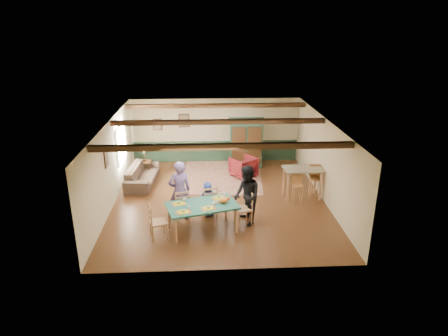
{
  "coord_description": "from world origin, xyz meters",
  "views": [
    {
      "loc": [
        -0.48,
        -12.25,
        5.72
      ],
      "look_at": [
        0.15,
        0.01,
        1.15
      ],
      "focal_mm": 32.0,
      "sensor_mm": 36.0,
      "label": 1
    }
  ],
  "objects_px": {
    "armoire": "(246,143)",
    "armchair": "(243,167)",
    "end_table": "(145,168)",
    "bar_stool_left": "(297,189)",
    "dining_chair_end_right": "(243,208)",
    "table_lamp": "(144,155)",
    "dining_table": "(202,218)",
    "cat": "(223,200)",
    "dining_chair_far_right": "(209,201)",
    "person_woman": "(247,196)",
    "person_man": "(180,191)",
    "person_child": "(208,199)",
    "dining_chair_end_left": "(158,221)",
    "counter_table": "(302,183)",
    "sofa": "(142,175)",
    "bar_stool_right": "(315,182)",
    "dining_chair_far_left": "(181,205)"
  },
  "relations": [
    {
      "from": "armoire",
      "to": "end_table",
      "type": "bearing_deg",
      "value": -167.92
    },
    {
      "from": "dining_chair_end_left",
      "to": "person_woman",
      "type": "height_order",
      "value": "person_woman"
    },
    {
      "from": "armchair",
      "to": "bar_stool_left",
      "type": "distance_m",
      "value": 2.95
    },
    {
      "from": "cat",
      "to": "bar_stool_right",
      "type": "distance_m",
      "value": 3.83
    },
    {
      "from": "dining_chair_far_right",
      "to": "person_woman",
      "type": "height_order",
      "value": "person_woman"
    },
    {
      "from": "dining_chair_far_right",
      "to": "cat",
      "type": "relative_size",
      "value": 2.64
    },
    {
      "from": "person_child",
      "to": "bar_stool_right",
      "type": "distance_m",
      "value": 3.83
    },
    {
      "from": "bar_stool_right",
      "to": "dining_chair_end_right",
      "type": "bearing_deg",
      "value": -142.72
    },
    {
      "from": "dining_table",
      "to": "dining_chair_far_right",
      "type": "xyz_separation_m",
      "value": [
        0.2,
        0.88,
        0.11
      ]
    },
    {
      "from": "dining_chair_far_right",
      "to": "person_man",
      "type": "relative_size",
      "value": 0.55
    },
    {
      "from": "dining_table",
      "to": "counter_table",
      "type": "bearing_deg",
      "value": 32.08
    },
    {
      "from": "dining_chair_end_right",
      "to": "bar_stool_right",
      "type": "xyz_separation_m",
      "value": [
        2.62,
        1.76,
        0.05
      ]
    },
    {
      "from": "person_man",
      "to": "bar_stool_right",
      "type": "height_order",
      "value": "person_man"
    },
    {
      "from": "end_table",
      "to": "bar_stool_right",
      "type": "distance_m",
      "value": 6.55
    },
    {
      "from": "dining_chair_far_left",
      "to": "person_child",
      "type": "bearing_deg",
      "value": -174.29
    },
    {
      "from": "dining_chair_end_left",
      "to": "counter_table",
      "type": "distance_m",
      "value": 5.21
    },
    {
      "from": "counter_table",
      "to": "dining_chair_end_left",
      "type": "bearing_deg",
      "value": -151.71
    },
    {
      "from": "person_woman",
      "to": "end_table",
      "type": "bearing_deg",
      "value": -156.0
    },
    {
      "from": "table_lamp",
      "to": "armoire",
      "type": "bearing_deg",
      "value": 10.21
    },
    {
      "from": "person_child",
      "to": "bar_stool_left",
      "type": "bearing_deg",
      "value": 177.46
    },
    {
      "from": "cat",
      "to": "armchair",
      "type": "relative_size",
      "value": 0.45
    },
    {
      "from": "bar_stool_left",
      "to": "dining_chair_end_right",
      "type": "bearing_deg",
      "value": -145.25
    },
    {
      "from": "person_child",
      "to": "bar_stool_left",
      "type": "height_order",
      "value": "person_child"
    },
    {
      "from": "person_man",
      "to": "bar_stool_left",
      "type": "bearing_deg",
      "value": 178.03
    },
    {
      "from": "cat",
      "to": "counter_table",
      "type": "height_order",
      "value": "counter_table"
    },
    {
      "from": "dining_chair_far_left",
      "to": "person_child",
      "type": "relative_size",
      "value": 0.95
    },
    {
      "from": "armchair",
      "to": "counter_table",
      "type": "distance_m",
      "value": 2.74
    },
    {
      "from": "end_table",
      "to": "dining_chair_end_left",
      "type": "bearing_deg",
      "value": -78.22
    },
    {
      "from": "end_table",
      "to": "bar_stool_left",
      "type": "xyz_separation_m",
      "value": [
        5.36,
        -2.91,
        0.22
      ]
    },
    {
      "from": "dining_chair_far_left",
      "to": "dining_chair_far_right",
      "type": "height_order",
      "value": "same"
    },
    {
      "from": "person_woman",
      "to": "table_lamp",
      "type": "relative_size",
      "value": 3.53
    },
    {
      "from": "dining_chair_far_right",
      "to": "end_table",
      "type": "bearing_deg",
      "value": -72.83
    },
    {
      "from": "dining_chair_end_right",
      "to": "table_lamp",
      "type": "xyz_separation_m",
      "value": [
        -3.44,
        4.23,
        0.29
      ]
    },
    {
      "from": "dining_chair_far_right",
      "to": "person_woman",
      "type": "relative_size",
      "value": 0.58
    },
    {
      "from": "table_lamp",
      "to": "person_man",
      "type": "bearing_deg",
      "value": -67.87
    },
    {
      "from": "table_lamp",
      "to": "bar_stool_right",
      "type": "relative_size",
      "value": 0.45
    },
    {
      "from": "dining_chair_far_right",
      "to": "table_lamp",
      "type": "bearing_deg",
      "value": -72.83
    },
    {
      "from": "person_man",
      "to": "cat",
      "type": "bearing_deg",
      "value": 136.55
    },
    {
      "from": "dining_chair_end_right",
      "to": "sofa",
      "type": "height_order",
      "value": "dining_chair_end_right"
    },
    {
      "from": "cat",
      "to": "dining_table",
      "type": "bearing_deg",
      "value": 169.7
    },
    {
      "from": "dining_table",
      "to": "dining_chair_end_left",
      "type": "bearing_deg",
      "value": -163.86
    },
    {
      "from": "cat",
      "to": "end_table",
      "type": "bearing_deg",
      "value": 106.01
    },
    {
      "from": "dining_chair_far_left",
      "to": "armchair",
      "type": "bearing_deg",
      "value": -138.16
    },
    {
      "from": "armoire",
      "to": "armchair",
      "type": "bearing_deg",
      "value": -98.92
    },
    {
      "from": "dining_table",
      "to": "cat",
      "type": "height_order",
      "value": "cat"
    },
    {
      "from": "end_table",
      "to": "counter_table",
      "type": "height_order",
      "value": "counter_table"
    },
    {
      "from": "person_woman",
      "to": "cat",
      "type": "height_order",
      "value": "person_woman"
    },
    {
      "from": "dining_chair_far_right",
      "to": "table_lamp",
      "type": "height_order",
      "value": "table_lamp"
    },
    {
      "from": "dining_chair_end_left",
      "to": "table_lamp",
      "type": "bearing_deg",
      "value": -4.36
    },
    {
      "from": "dining_chair_far_right",
      "to": "dining_table",
      "type": "bearing_deg",
      "value": 60.95
    }
  ]
}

